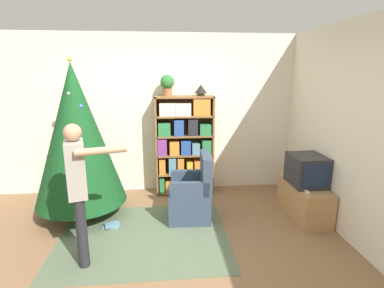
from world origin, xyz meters
The scene contains 14 objects.
ground_plane centered at (0.00, 0.00, 0.00)m, with size 14.00×14.00×0.00m, color #846042.
wall_back centered at (0.00, 1.97, 1.30)m, with size 8.00×0.10×2.60m.
wall_right centered at (2.35, 0.00, 1.30)m, with size 0.10×8.00×2.60m.
area_rug centered at (-0.16, 0.37, 0.00)m, with size 2.06×1.68×0.01m.
bookshelf centered at (0.45, 1.74, 0.82)m, with size 0.94×0.32×1.62m.
tv_stand centered at (2.07, 0.72, 0.24)m, with size 0.41×0.95×0.47m.
television centered at (2.07, 0.72, 0.68)m, with size 0.44×0.52×0.41m.
game_remote centered at (1.95, 0.44, 0.49)m, with size 0.04×0.12×0.02m.
christmas_tree centered at (-1.04, 1.03, 1.17)m, with size 1.22×1.22×2.19m.
armchair centered at (0.49, 0.80, 0.32)m, with size 0.60×0.59×0.92m.
standing_person centered at (-0.76, -0.07, 0.89)m, with size 0.70×0.45×1.51m.
potted_plant centered at (0.19, 1.75, 1.81)m, with size 0.22×0.22×0.33m.
table_lamp centered at (0.72, 1.75, 1.72)m, with size 0.20×0.20×0.18m.
book_pile_near_tree centered at (-0.59, 0.64, 0.03)m, with size 0.23×0.17×0.06m.
Camera 1 is at (0.12, -3.03, 2.00)m, focal length 28.00 mm.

